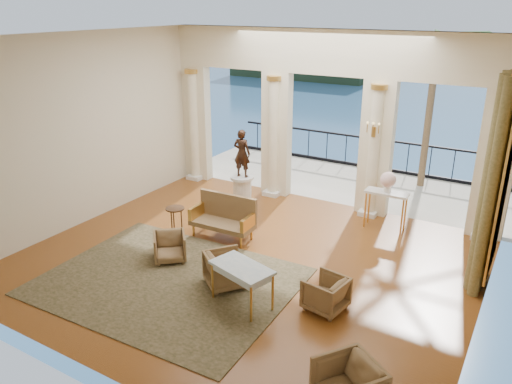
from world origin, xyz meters
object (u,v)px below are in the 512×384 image
Objects in this scene: armchair_a at (170,246)px; armchair_d at (226,268)px; statue at (242,153)px; pedestal at (242,199)px; armchair_c at (326,292)px; console_table at (386,198)px; game_table at (242,270)px; side_table at (175,212)px; settee at (224,217)px.

armchair_a is 1.59m from armchair_d.
statue reaches higher than armchair_d.
armchair_d is 3.16m from pedestal.
pedestal is at bearing 128.58° from statue.
armchair_c is 3.86m from console_table.
pedestal reaches higher than game_table.
console_table is at bearing 6.83° from armchair_a.
game_table is 1.08× the size of statue.
armchair_a is 2.93m from statue.
armchair_c is at bearing -37.68° from pedestal.
armchair_d is 3.43m from statue.
statue is 2.11m from side_table.
armchair_c is 1.52m from game_table.
armchair_a is 0.44× the size of settee.
armchair_d is at bearing -63.46° from pedestal.
statue reaches higher than armchair_a.
settee is at bearing 30.60° from side_table.
armchair_d reaches higher than armchair_c.
game_table is at bearing -55.56° from armchair_c.
console_table reaches higher than armchair_d.
console_table is (3.22, 1.25, 0.24)m from pedestal.
statue reaches higher than console_table.
game_table reaches higher than armchair_d.
settee reaches higher than side_table.
side_table is at bearing 56.88° from statue.
pedestal is at bearing -25.34° from armchair_d.
game_table is 3.25m from side_table.
armchair_a is 0.57× the size of statue.
statue reaches higher than game_table.
console_table is at bearing -75.82° from armchair_d.
pedestal is (-3.35, 2.59, 0.20)m from armchair_c.
armchair_d is 0.74× the size of console_table.
pedestal is 1.17m from statue.
pedestal is at bearing 96.63° from settee.
game_table is at bearing -57.92° from pedestal.
pedestal reaches higher than console_table.
settee reaches higher than armchair_d.
console_table is 4.94m from side_table.
armchair_c is 0.54× the size of game_table.
pedestal reaches higher than armchair_a.
side_table is at bearing -151.68° from settee.
armchair_c is 0.45× the size of settee.
armchair_c is (3.52, -0.00, 0.01)m from armchair_a.
armchair_c is 0.98× the size of side_table.
console_table is (-0.13, 3.84, 0.44)m from armchair_c.
armchair_a is 5.13m from console_table.
armchair_a is at bearing 29.54° from armchair_d.
armchair_d is 0.79m from game_table.
statue reaches higher than armchair_c.
side_table is (-2.22, 1.21, 0.23)m from armchair_d.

